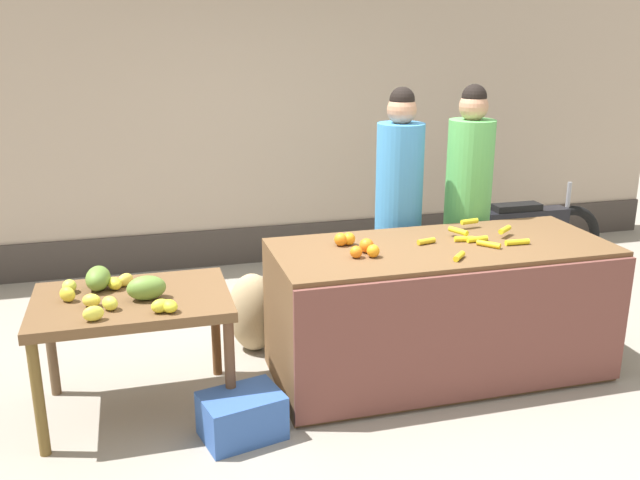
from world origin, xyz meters
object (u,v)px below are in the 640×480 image
Objects in this scene: produce_crate at (242,416)px; produce_sack at (253,312)px; parked_motorcycle at (524,235)px; vendor_woman_green_shirt at (467,208)px; vendor_woman_blue_shirt at (398,213)px.

produce_crate is 0.77× the size of produce_sack.
parked_motorcycle is 3.51m from produce_crate.
vendor_woman_green_shirt is 2.34m from produce_crate.
vendor_woman_green_shirt is 4.17× the size of produce_crate.
parked_motorcycle reaches higher than produce_crate.
produce_sack is (-2.66, -0.85, -0.11)m from parked_motorcycle.
produce_crate is (-2.91, -1.93, -0.27)m from parked_motorcycle.
parked_motorcycle is 2.79m from produce_sack.
produce_sack is at bearing 76.54° from produce_crate.
parked_motorcycle reaches higher than produce_sack.
vendor_woman_blue_shirt is 0.54m from vendor_woman_green_shirt.
vendor_woman_green_shirt is at bearing -141.23° from parked_motorcycle.
parked_motorcycle is 2.78× the size of produce_sack.
vendor_woman_blue_shirt is at bearing 40.03° from produce_crate.
vendor_woman_green_shirt is 1.41m from parked_motorcycle.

